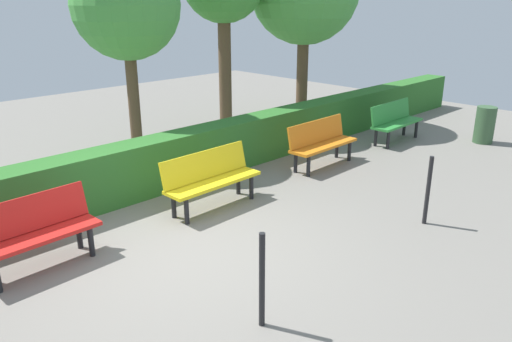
{
  "coord_description": "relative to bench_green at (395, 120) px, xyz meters",
  "views": [
    {
      "loc": [
        3.31,
        4.71,
        3.05
      ],
      "look_at": [
        -1.71,
        -0.35,
        0.55
      ],
      "focal_mm": 34.89,
      "sensor_mm": 36.0,
      "label": 1
    }
  ],
  "objects": [
    {
      "name": "bench_green",
      "position": [
        0.0,
        0.0,
        0.0
      ],
      "size": [
        1.56,
        0.49,
        0.86
      ],
      "rotation": [
        0.0,
        0.0,
        0.02
      ],
      "color": "#2D8C38",
      "rests_on": "ground_plane"
    },
    {
      "name": "railing_post_mid",
      "position": [
        3.48,
        2.57,
        0.02
      ],
      "size": [
        0.06,
        0.06,
        1.0
      ],
      "primitive_type": "cylinder",
      "color": "black",
      "rests_on": "ground_plane"
    },
    {
      "name": "bench_yellow",
      "position": [
        5.24,
        -0.04,
        0.0
      ],
      "size": [
        1.6,
        0.49,
        0.86
      ],
      "rotation": [
        0.0,
        0.0,
        0.01
      ],
      "color": "yellow",
      "rests_on": "ground_plane"
    },
    {
      "name": "trash_bin",
      "position": [
        -1.31,
        1.45,
        -0.08
      ],
      "size": [
        0.41,
        0.41,
        0.8
      ],
      "primitive_type": "cylinder",
      "color": "#385938",
      "rests_on": "ground_plane"
    },
    {
      "name": "ground_plane",
      "position": [
        6.41,
        0.74,
        -0.48
      ],
      "size": [
        23.05,
        23.05,
        0.0
      ],
      "primitive_type": "plane",
      "color": "gray"
    },
    {
      "name": "hedge_row",
      "position": [
        5.23,
        -1.21,
        -0.04
      ],
      "size": [
        19.05,
        0.54,
        0.89
      ],
      "primitive_type": "cube",
      "color": "#2D6B28",
      "rests_on": "ground_plane"
    },
    {
      "name": "railing_post_far",
      "position": [
        6.78,
        2.57,
        0.02
      ],
      "size": [
        0.06,
        0.06,
        1.0
      ],
      "primitive_type": "cylinder",
      "color": "black",
      "rests_on": "ground_plane"
    },
    {
      "name": "bench_red",
      "position": [
        7.86,
        -0.1,
        -0.0
      ],
      "size": [
        1.43,
        0.51,
        0.86
      ],
      "rotation": [
        0.0,
        0.0,
        0.03
      ],
      "color": "red",
      "rests_on": "ground_plane"
    },
    {
      "name": "tree_far",
      "position": [
        4.71,
        -2.94,
        2.41
      ],
      "size": [
        1.99,
        1.99,
        3.91
      ],
      "color": "brown",
      "rests_on": "ground_plane"
    },
    {
      "name": "bench_orange",
      "position": [
        2.5,
        -0.09,
        0.0
      ],
      "size": [
        1.58,
        0.48,
        0.86
      ],
      "rotation": [
        0.0,
        0.0,
        0.01
      ],
      "color": "orange",
      "rests_on": "ground_plane"
    }
  ]
}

